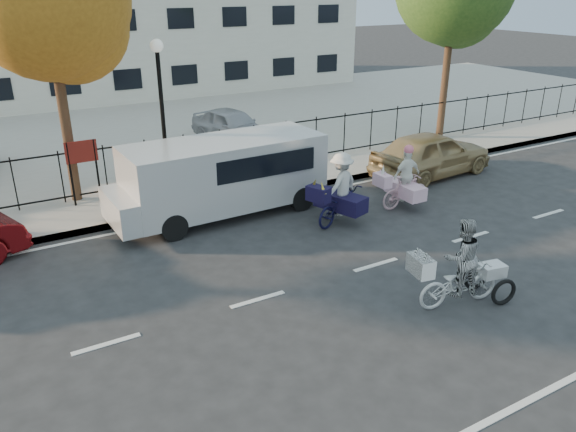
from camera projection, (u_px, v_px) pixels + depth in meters
ground at (258, 300)px, 11.28m from camera, size 120.00×120.00×0.00m
road_markings at (258, 299)px, 11.28m from camera, size 60.00×9.52×0.01m
curb at (173, 214)px, 15.28m from camera, size 60.00×0.10×0.15m
sidewalk at (161, 201)px, 16.12m from camera, size 60.00×2.20×0.15m
parking_lot at (92, 134)px, 23.22m from camera, size 60.00×15.60×0.15m
iron_fence at (146, 164)px, 16.68m from camera, size 58.00×0.06×1.50m
building at (43, 41)px, 30.08m from camera, size 34.00×10.00×6.00m
lamppost at (160, 90)px, 15.74m from camera, size 0.36×0.36×4.33m
street_sign at (82, 160)px, 15.30m from camera, size 0.85×0.06×1.80m
zebra_trike at (460, 272)px, 10.88m from camera, size 2.13×1.04×1.82m
unicorn_bike at (405, 185)px, 15.66m from camera, size 1.79×1.23×1.82m
bull_bike at (340, 195)px, 14.63m from camera, size 2.11×1.49×1.90m
white_van at (222, 174)px, 15.01m from camera, size 5.86×2.12×2.07m
gold_sedan at (431, 154)px, 18.22m from camera, size 4.53×2.12×1.50m
lot_car_d at (232, 126)px, 21.51m from camera, size 2.32×4.08×1.31m
tree_mid at (53, 6)px, 14.20m from camera, size 4.17×4.17×7.64m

